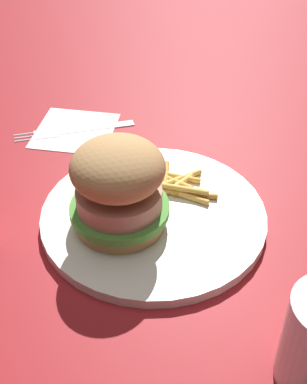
{
  "coord_description": "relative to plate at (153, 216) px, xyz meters",
  "views": [
    {
      "loc": [
        -0.05,
        0.48,
        0.42
      ],
      "look_at": [
        -0.02,
        0.02,
        0.04
      ],
      "focal_mm": 49.92,
      "sensor_mm": 36.0,
      "label": 1
    }
  ],
  "objects": [
    {
      "name": "napkin",
      "position": [
        0.12,
        -0.18,
        -0.01
      ],
      "size": [
        0.12,
        0.12,
        0.0
      ],
      "primitive_type": "cube",
      "rotation": [
        0.0,
        0.0,
        -0.12
      ],
      "color": "white",
      "rests_on": "ground_plane"
    },
    {
      "name": "sandwich",
      "position": [
        0.04,
        0.02,
        0.06
      ],
      "size": [
        0.11,
        0.11,
        0.11
      ],
      "color": "tan",
      "rests_on": "plate"
    },
    {
      "name": "plate",
      "position": [
        0.0,
        0.0,
        0.0
      ],
      "size": [
        0.26,
        0.26,
        0.01
      ],
      "primitive_type": "cylinder",
      "color": "silver",
      "rests_on": "ground_plane"
    },
    {
      "name": "fries_pile",
      "position": [
        -0.03,
        -0.04,
        0.01
      ],
      "size": [
        0.09,
        0.08,
        0.01
      ],
      "color": "gold",
      "rests_on": "plate"
    },
    {
      "name": "fork",
      "position": [
        0.13,
        -0.18,
        -0.0
      ],
      "size": [
        0.17,
        0.07,
        0.0
      ],
      "color": "silver",
      "rests_on": "napkin"
    },
    {
      "name": "ground_plane",
      "position": [
        0.02,
        -0.02,
        -0.01
      ],
      "size": [
        1.6,
        1.6,
        0.0
      ],
      "primitive_type": "plane",
      "color": "maroon"
    }
  ]
}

